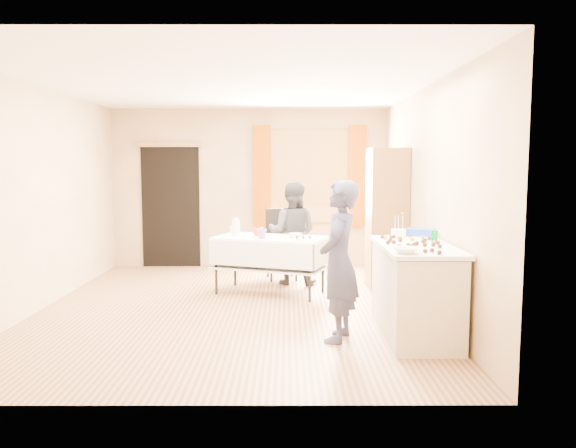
{
  "coord_description": "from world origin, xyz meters",
  "views": [
    {
      "loc": [
        0.63,
        -6.54,
        1.68
      ],
      "look_at": [
        0.64,
        0.0,
        1.0
      ],
      "focal_mm": 35.0,
      "sensor_mm": 36.0,
      "label": 1
    }
  ],
  "objects_px": {
    "counter": "(415,290)",
    "cabinet": "(387,219)",
    "chair": "(282,258)",
    "woman": "(292,233)",
    "party_table": "(270,260)",
    "girl": "(339,261)"
  },
  "relations": [
    {
      "from": "counter",
      "to": "cabinet",
      "type": "bearing_deg",
      "value": 87.38
    },
    {
      "from": "cabinet",
      "to": "chair",
      "type": "bearing_deg",
      "value": 157.34
    },
    {
      "from": "woman",
      "to": "party_table",
      "type": "bearing_deg",
      "value": 74.78
    },
    {
      "from": "party_table",
      "to": "woman",
      "type": "bearing_deg",
      "value": 83.3
    },
    {
      "from": "chair",
      "to": "woman",
      "type": "xyz_separation_m",
      "value": [
        0.16,
        -0.35,
        0.42
      ]
    },
    {
      "from": "cabinet",
      "to": "woman",
      "type": "height_order",
      "value": "cabinet"
    },
    {
      "from": "counter",
      "to": "girl",
      "type": "xyz_separation_m",
      "value": [
        -0.77,
        -0.15,
        0.32
      ]
    },
    {
      "from": "chair",
      "to": "party_table",
      "type": "bearing_deg",
      "value": -108.07
    },
    {
      "from": "party_table",
      "to": "girl",
      "type": "bearing_deg",
      "value": -50.27
    },
    {
      "from": "cabinet",
      "to": "woman",
      "type": "distance_m",
      "value": 1.33
    },
    {
      "from": "party_table",
      "to": "chair",
      "type": "xyz_separation_m",
      "value": [
        0.14,
        0.95,
        -0.14
      ]
    },
    {
      "from": "chair",
      "to": "woman",
      "type": "bearing_deg",
      "value": -74.95
    },
    {
      "from": "cabinet",
      "to": "woman",
      "type": "bearing_deg",
      "value": 168.71
    },
    {
      "from": "party_table",
      "to": "woman",
      "type": "xyz_separation_m",
      "value": [
        0.3,
        0.61,
        0.28
      ]
    },
    {
      "from": "party_table",
      "to": "woman",
      "type": "height_order",
      "value": "woman"
    },
    {
      "from": "counter",
      "to": "woman",
      "type": "distance_m",
      "value": 2.73
    },
    {
      "from": "counter",
      "to": "girl",
      "type": "bearing_deg",
      "value": -169.01
    },
    {
      "from": "girl",
      "to": "cabinet",
      "type": "bearing_deg",
      "value": 175.58
    },
    {
      "from": "cabinet",
      "to": "counter",
      "type": "bearing_deg",
      "value": -92.62
    },
    {
      "from": "cabinet",
      "to": "girl",
      "type": "height_order",
      "value": "cabinet"
    },
    {
      "from": "party_table",
      "to": "chair",
      "type": "relative_size",
      "value": 1.55
    },
    {
      "from": "cabinet",
      "to": "girl",
      "type": "relative_size",
      "value": 1.24
    }
  ]
}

